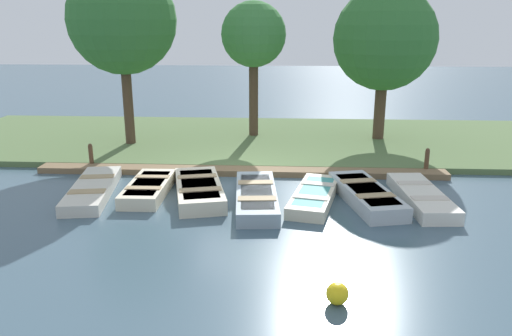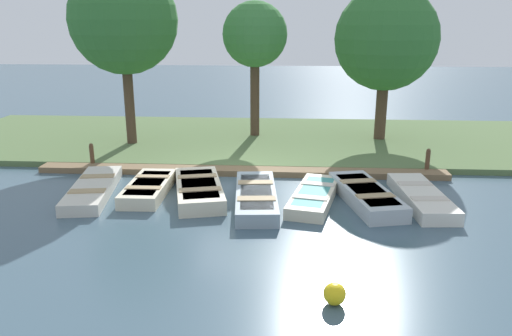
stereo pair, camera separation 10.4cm
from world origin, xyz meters
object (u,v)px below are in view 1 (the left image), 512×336
object	(u,v)px
park_tree_left	(253,36)
rowboat_5	(366,195)
rowboat_3	(256,196)
park_tree_center	(385,39)
park_tree_far_left	(122,20)
rowboat_2	(199,189)
rowboat_4	(314,196)
rowboat_1	(148,188)
rowboat_6	(421,196)
mooring_post_near	(91,156)
buoy	(337,294)
mooring_post_far	(427,161)
rowboat_0	(93,189)

from	to	relation	value
park_tree_left	rowboat_5	bearing A→B (deg)	25.69
rowboat_3	park_tree_left	xyz separation A→B (m)	(-7.27, -0.52, 3.82)
park_tree_center	park_tree_left	bearing A→B (deg)	-93.71
park_tree_far_left	rowboat_2	bearing A→B (deg)	33.43
rowboat_2	rowboat_4	size ratio (longest dim) A/B	1.05
rowboat_1	rowboat_6	bearing A→B (deg)	87.32
rowboat_2	rowboat_6	size ratio (longest dim) A/B	1.01
rowboat_2	park_tree_left	distance (m)	7.90
mooring_post_near	park_tree_center	world-z (taller)	park_tree_center
rowboat_5	buoy	distance (m)	5.13
rowboat_1	park_tree_center	bearing A→B (deg)	130.61
rowboat_1	rowboat_5	distance (m)	5.84
mooring_post_near	park_tree_far_left	bearing A→B (deg)	170.82
park_tree_left	park_tree_far_left	bearing A→B (deg)	-69.88
mooring_post_far	park_tree_far_left	distance (m)	11.27
rowboat_4	park_tree_far_left	xyz separation A→B (m)	(-5.42, -6.52, 4.42)
rowboat_3	mooring_post_far	world-z (taller)	mooring_post_far
rowboat_1	mooring_post_far	bearing A→B (deg)	105.48
rowboat_3	mooring_post_near	bearing A→B (deg)	-122.67
rowboat_4	rowboat_5	distance (m)	1.35
mooring_post_near	rowboat_2	bearing A→B (deg)	57.82
rowboat_3	park_tree_center	xyz separation A→B (m)	(-6.96, 4.33, 3.73)
mooring_post_far	rowboat_1	bearing A→B (deg)	-73.73
park_tree_center	rowboat_6	bearing A→B (deg)	-0.43
rowboat_4	park_tree_left	xyz separation A→B (m)	(-7.06, -2.03, 3.85)
rowboat_5	mooring_post_far	size ratio (longest dim) A/B	4.02
rowboat_1	rowboat_3	distance (m)	3.02
rowboat_0	rowboat_4	xyz separation A→B (m)	(0.19, 6.00, -0.00)
rowboat_1	rowboat_5	size ratio (longest dim) A/B	0.79
park_tree_left	rowboat_0	bearing A→B (deg)	-30.03
rowboat_4	park_tree_left	world-z (taller)	park_tree_left
rowboat_2	rowboat_6	world-z (taller)	rowboat_2
mooring_post_near	park_tree_far_left	xyz separation A→B (m)	(-2.76, 0.45, 4.16)
park_tree_far_left	rowboat_3	bearing A→B (deg)	41.66
rowboat_4	park_tree_far_left	bearing A→B (deg)	-117.07
rowboat_1	mooring_post_near	distance (m)	3.43
buoy	park_tree_left	distance (m)	12.78
rowboat_1	rowboat_2	xyz separation A→B (m)	(0.09, 1.40, 0.02)
rowboat_3	park_tree_far_left	world-z (taller)	park_tree_far_left
rowboat_3	rowboat_5	xyz separation A→B (m)	(-0.25, 2.86, 0.02)
rowboat_6	mooring_post_near	xyz separation A→B (m)	(-2.59, -9.74, 0.24)
rowboat_0	park_tree_far_left	xyz separation A→B (m)	(-5.22, -0.52, 4.42)
rowboat_4	rowboat_6	world-z (taller)	rowboat_6
rowboat_2	mooring_post_far	xyz separation A→B (m)	(-2.44, 6.67, 0.22)
rowboat_3	park_tree_far_left	bearing A→B (deg)	-143.26
rowboat_0	rowboat_3	distance (m)	4.51
rowboat_5	rowboat_4	bearing A→B (deg)	-101.45
rowboat_6	park_tree_left	world-z (taller)	park_tree_left
rowboat_3	mooring_post_near	size ratio (longest dim) A/B	4.18
rowboat_1	rowboat_6	distance (m)	7.26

